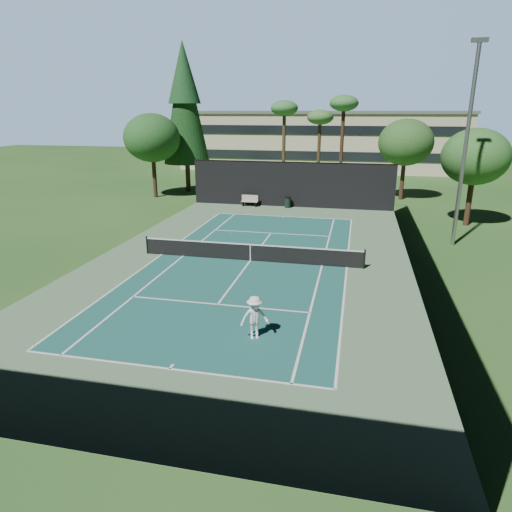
{
  "coord_description": "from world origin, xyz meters",
  "views": [
    {
      "loc": [
        5.72,
        -24.34,
        8.26
      ],
      "look_at": [
        1.0,
        -3.0,
        1.3
      ],
      "focal_mm": 32.0,
      "sensor_mm": 36.0,
      "label": 1
    }
  ],
  "objects": [
    {
      "name": "ground",
      "position": [
        0.0,
        0.0,
        0.0
      ],
      "size": [
        160.0,
        160.0,
        0.0
      ],
      "primitive_type": "plane",
      "color": "#2A5620",
      "rests_on": "ground"
    },
    {
      "name": "apron_slab",
      "position": [
        0.0,
        0.0,
        0.01
      ],
      "size": [
        18.0,
        32.0,
        0.01
      ],
      "primitive_type": "cube",
      "color": "#597C57",
      "rests_on": "ground"
    },
    {
      "name": "court_surface",
      "position": [
        0.0,
        0.0,
        0.01
      ],
      "size": [
        10.97,
        23.77,
        0.01
      ],
      "primitive_type": "cube",
      "color": "#1C5A52",
      "rests_on": "ground"
    },
    {
      "name": "court_lines",
      "position": [
        0.0,
        0.0,
        0.02
      ],
      "size": [
        11.07,
        23.87,
        0.01
      ],
      "color": "white",
      "rests_on": "ground"
    },
    {
      "name": "tennis_net",
      "position": [
        0.0,
        0.0,
        0.56
      ],
      "size": [
        12.9,
        0.1,
        1.1
      ],
      "color": "black",
      "rests_on": "ground"
    },
    {
      "name": "fence",
      "position": [
        0.0,
        0.06,
        2.01
      ],
      "size": [
        18.04,
        32.05,
        4.03
      ],
      "color": "black",
      "rests_on": "ground"
    },
    {
      "name": "player",
      "position": [
        2.3,
        -9.11,
        0.86
      ],
      "size": [
        1.27,
        1.02,
        1.71
      ],
      "primitive_type": "imported",
      "rotation": [
        0.0,
        0.0,
        0.4
      ],
      "color": "white",
      "rests_on": "ground"
    },
    {
      "name": "tennis_ball_a",
      "position": [
        -5.52,
        -11.51,
        0.03
      ],
      "size": [
        0.06,
        0.06,
        0.06
      ],
      "primitive_type": "sphere",
      "color": "yellow",
      "rests_on": "ground"
    },
    {
      "name": "tennis_ball_b",
      "position": [
        -3.54,
        2.15,
        0.03
      ],
      "size": [
        0.07,
        0.07,
        0.07
      ],
      "primitive_type": "sphere",
      "color": "#B4CA2D",
      "rests_on": "ground"
    },
    {
      "name": "tennis_ball_c",
      "position": [
        1.38,
        2.71,
        0.03
      ],
      "size": [
        0.07,
        0.07,
        0.07
      ],
      "primitive_type": "sphere",
      "color": "#BBD530",
      "rests_on": "ground"
    },
    {
      "name": "tennis_ball_d",
      "position": [
        -2.68,
        5.55,
        0.03
      ],
      "size": [
        0.06,
        0.06,
        0.06
      ],
      "primitive_type": "sphere",
      "color": "#BBD730",
      "rests_on": "ground"
    },
    {
      "name": "park_bench",
      "position": [
        -3.67,
        15.44,
        0.55
      ],
      "size": [
        1.5,
        0.45,
        1.02
      ],
      "color": "#BBAE9B",
      "rests_on": "ground"
    },
    {
      "name": "trash_bin",
      "position": [
        -0.2,
        15.55,
        0.48
      ],
      "size": [
        0.56,
        0.56,
        0.95
      ],
      "color": "black",
      "rests_on": "ground"
    },
    {
      "name": "pine_tree",
      "position": [
        -12.0,
        22.0,
        9.55
      ],
      "size": [
        4.8,
        4.8,
        15.0
      ],
      "color": "#412D1C",
      "rests_on": "ground"
    },
    {
      "name": "palm_a",
      "position": [
        -2.0,
        24.0,
        8.19
      ],
      "size": [
        2.8,
        2.8,
        9.32
      ],
      "color": "#4C3620",
      "rests_on": "ground"
    },
    {
      "name": "palm_b",
      "position": [
        1.5,
        26.0,
        7.36
      ],
      "size": [
        2.8,
        2.8,
        8.42
      ],
      "color": "#45311D",
      "rests_on": "ground"
    },
    {
      "name": "palm_c",
      "position": [
        4.0,
        23.0,
        8.6
      ],
      "size": [
        2.8,
        2.8,
        9.77
      ],
      "color": "#3E271A",
      "rests_on": "ground"
    },
    {
      "name": "decid_tree_a",
      "position": [
        10.0,
        22.0,
        5.42
      ],
      "size": [
        5.12,
        5.12,
        7.62
      ],
      "color": "#41281C",
      "rests_on": "ground"
    },
    {
      "name": "decid_tree_b",
      "position": [
        14.0,
        12.0,
        5.08
      ],
      "size": [
        4.8,
        4.8,
        7.14
      ],
      "color": "#422A1C",
      "rests_on": "ground"
    },
    {
      "name": "decid_tree_c",
      "position": [
        -14.0,
        18.0,
        5.76
      ],
      "size": [
        5.44,
        5.44,
        8.09
      ],
      "color": "#412B1B",
      "rests_on": "ground"
    },
    {
      "name": "campus_building",
      "position": [
        0.0,
        45.98,
        4.21
      ],
      "size": [
        40.5,
        12.5,
        8.3
      ],
      "color": "beige",
      "rests_on": "ground"
    },
    {
      "name": "light_pole",
      "position": [
        12.0,
        6.0,
        6.46
      ],
      "size": [
        0.9,
        0.25,
        12.22
      ],
      "color": "#95979D",
      "rests_on": "ground"
    }
  ]
}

